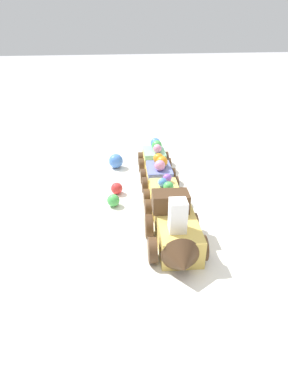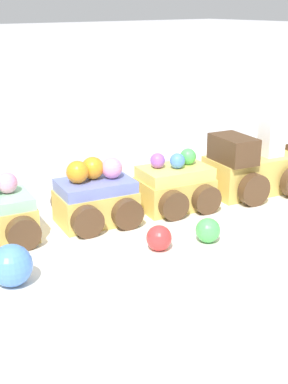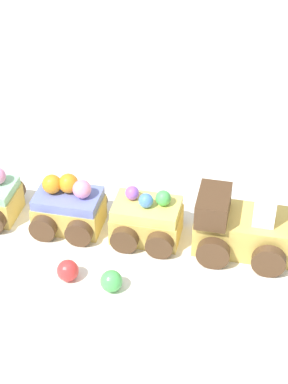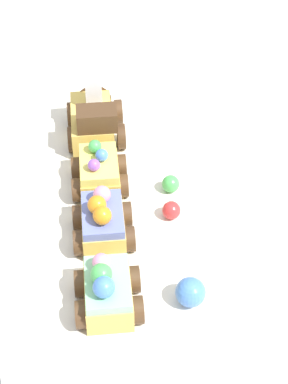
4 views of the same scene
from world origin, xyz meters
TOP-DOWN VIEW (x-y plane):
  - ground_plane at (0.00, 0.00)m, footprint 10.00×10.00m
  - display_board at (0.00, 0.00)m, footprint 0.81×0.34m
  - cake_train_locomotive at (0.13, -0.01)m, footprint 0.13×0.09m
  - cake_car_lemon at (0.02, 0.01)m, footprint 0.08×0.08m
  - cake_car_blueberry at (-0.06, 0.03)m, footprint 0.08×0.08m
  - gumball_blue at (-0.17, -0.03)m, footprint 0.03×0.03m
  - gumball_red at (-0.05, -0.05)m, footprint 0.02×0.02m
  - gumball_green at (-0.01, -0.07)m, footprint 0.02×0.02m

SIDE VIEW (x-z plane):
  - ground_plane at x=0.00m, z-range 0.00..0.00m
  - display_board at x=0.00m, z-range 0.00..0.01m
  - gumball_green at x=-0.01m, z-range 0.01..0.03m
  - gumball_red at x=-0.05m, z-range 0.01..0.03m
  - gumball_blue at x=-0.17m, z-range 0.01..0.04m
  - cake_car_lemon at x=0.02m, z-range 0.00..0.06m
  - cake_car_blueberry at x=-0.06m, z-range 0.00..0.07m
  - cake_train_locomotive at x=0.13m, z-range 0.00..0.08m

